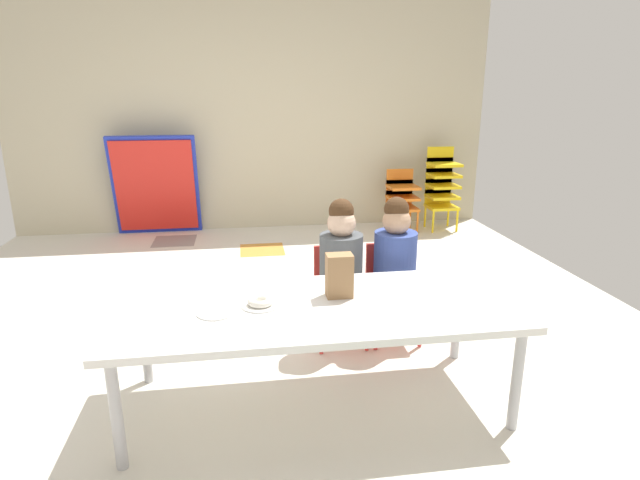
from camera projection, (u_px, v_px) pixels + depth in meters
ground_plane at (274, 331)px, 3.45m from camera, size 5.25×5.50×0.02m
back_wall at (255, 112)px, 5.70m from camera, size 5.25×0.10×2.59m
craft_table at (317, 312)px, 2.50m from camera, size 1.92×0.80×0.54m
seated_child_near_camera at (341, 259)px, 3.12m from camera, size 0.32×0.31×0.92m
seated_child_middle_seat at (395, 256)px, 3.17m from camera, size 0.32×0.31×0.92m
kid_chair_orange_stack at (402, 196)px, 5.77m from camera, size 0.32×0.30×0.68m
kid_chair_yellow_stack at (442, 184)px, 5.81m from camera, size 0.32×0.30×0.92m
folded_activity_table at (156, 186)px, 5.56m from camera, size 0.90×0.29×1.09m
paper_bag_brown at (339, 276)px, 2.56m from camera, size 0.13×0.09×0.22m
paper_plate_near_edge at (260, 305)px, 2.47m from camera, size 0.18×0.18×0.01m
paper_plate_center_table at (216, 312)px, 2.40m from camera, size 0.18×0.18×0.01m
donut_powdered_on_plate at (260, 301)px, 2.47m from camera, size 0.12×0.12×0.04m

